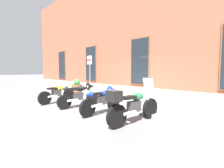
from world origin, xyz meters
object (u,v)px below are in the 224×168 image
(motorcycle_yellow_naked, at_px, (58,93))
(parking_sign, at_px, (90,70))
(motorcycle_black_sport, at_px, (80,94))
(barrel_planter, at_px, (77,88))
(motorcycle_blue_sport, at_px, (103,99))
(motorcycle_green_touring, at_px, (133,105))

(motorcycle_yellow_naked, relative_size, parking_sign, 0.88)
(motorcycle_black_sport, xyz_separation_m, parking_sign, (-1.13, 1.37, 1.04))
(motorcycle_black_sport, distance_m, barrel_planter, 2.90)
(motorcycle_blue_sport, height_order, barrel_planter, barrel_planter)
(motorcycle_green_touring, relative_size, parking_sign, 0.96)
(motorcycle_yellow_naked, xyz_separation_m, motorcycle_blue_sport, (3.13, 0.25, 0.08))
(motorcycle_blue_sport, relative_size, barrel_planter, 2.05)
(motorcycle_yellow_naked, distance_m, barrel_planter, 1.91)
(motorcycle_yellow_naked, height_order, motorcycle_green_touring, motorcycle_green_touring)
(motorcycle_yellow_naked, bearing_deg, motorcycle_black_sport, 9.00)
(motorcycle_black_sport, xyz_separation_m, motorcycle_blue_sport, (1.51, -0.00, -0.03))
(motorcycle_green_touring, bearing_deg, parking_sign, 159.60)
(parking_sign, distance_m, barrel_planter, 1.77)
(motorcycle_black_sport, bearing_deg, motorcycle_yellow_naked, -171.00)
(motorcycle_green_touring, xyz_separation_m, barrel_planter, (-5.58, 1.61, -0.03))
(motorcycle_black_sport, xyz_separation_m, motorcycle_green_touring, (3.06, -0.19, -0.02))
(motorcycle_blue_sport, height_order, parking_sign, parking_sign)
(motorcycle_yellow_naked, distance_m, parking_sign, 2.05)
(motorcycle_yellow_naked, height_order, motorcycle_black_sport, motorcycle_black_sport)
(motorcycle_yellow_naked, relative_size, barrel_planter, 2.06)
(motorcycle_yellow_naked, xyz_separation_m, parking_sign, (0.49, 1.63, 1.15))
(motorcycle_black_sport, height_order, parking_sign, parking_sign)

